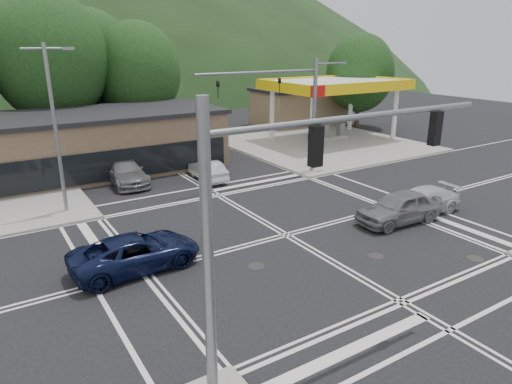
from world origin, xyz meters
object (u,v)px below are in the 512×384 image
car_queue_a (208,170)px  pedestrian (310,155)px  car_silver_east (421,201)px  car_grey_center (399,207)px  car_northbound (125,172)px  car_blue_west (136,252)px  car_queue_b (178,145)px

car_queue_a → pedestrian: bearing=175.6°
car_silver_east → pedestrian: size_ratio=3.01×
car_grey_center → car_queue_a: car_grey_center is taller
car_silver_east → car_queue_a: size_ratio=1.17×
car_silver_east → pedestrian: pedestrian is taller
car_grey_center → car_northbound: size_ratio=0.90×
car_grey_center → car_northbound: bearing=-142.0°
car_northbound → pedestrian: (13.09, -3.25, 0.15)m
car_northbound → pedestrian: size_ratio=3.43×
car_queue_a → car_northbound: (-5.04, 2.17, 0.12)m
car_blue_west → car_northbound: (3.27, 12.26, 0.04)m
car_grey_center → pedestrian: 11.68m
car_queue_a → car_northbound: car_northbound is taller
car_blue_west → pedestrian: 18.68m
car_queue_b → pedestrian: size_ratio=2.67×
car_grey_center → car_queue_b: 21.04m
car_silver_east → car_queue_b: 21.20m
car_queue_a → car_blue_west: bearing=53.7°
car_blue_west → car_northbound: bearing=-17.9°
car_northbound → car_silver_east: bearing=-47.8°
car_grey_center → car_queue_a: size_ratio=1.21×
car_blue_west → car_grey_center: car_grey_center is taller
car_queue_a → pedestrian: 8.13m
car_grey_center → pedestrian: pedestrian is taller
car_silver_east → car_northbound: car_northbound is taller
car_queue_a → car_northbound: size_ratio=0.75×
car_silver_east → car_queue_b: bearing=-158.5°
car_silver_east → car_queue_b: car_queue_b is taller
car_queue_b → pedestrian: bearing=115.9°
car_blue_west → car_queue_b: 20.85m
car_queue_a → car_northbound: 5.49m
pedestrian → car_grey_center: bearing=45.0°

